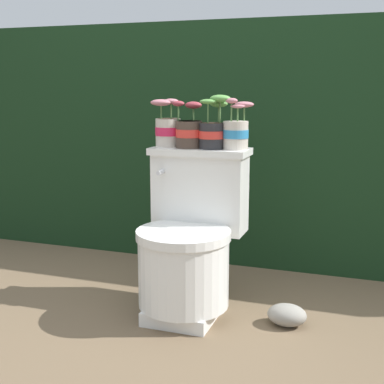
# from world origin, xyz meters

# --- Properties ---
(ground_plane) EXTENTS (12.00, 12.00, 0.00)m
(ground_plane) POSITION_xyz_m (0.00, 0.00, 0.00)
(ground_plane) COLOR brown
(hedge_backdrop) EXTENTS (4.17, 0.90, 1.30)m
(hedge_backdrop) POSITION_xyz_m (0.00, 1.22, 0.65)
(hedge_backdrop) COLOR black
(hedge_backdrop) RESTS_ON ground
(toilet) EXTENTS (0.43, 0.51, 0.70)m
(toilet) POSITION_xyz_m (0.04, 0.12, 0.31)
(toilet) COLOR white
(toilet) RESTS_ON ground
(potted_plant_left) EXTENTS (0.13, 0.12, 0.21)m
(potted_plant_left) POSITION_xyz_m (-0.12, 0.28, 0.78)
(potted_plant_left) COLOR beige
(potted_plant_left) RESTS_ON toilet
(potted_plant_midleft) EXTENTS (0.13, 0.12, 0.20)m
(potted_plant_midleft) POSITION_xyz_m (-0.01, 0.26, 0.77)
(potted_plant_midleft) COLOR #47382D
(potted_plant_midleft) RESTS_ON toilet
(potted_plant_middle) EXTENTS (0.14, 0.13, 0.23)m
(potted_plant_middle) POSITION_xyz_m (0.10, 0.26, 0.79)
(potted_plant_middle) COLOR #262628
(potted_plant_middle) RESTS_ON toilet
(potted_plant_midright) EXTENTS (0.13, 0.12, 0.22)m
(potted_plant_midright) POSITION_xyz_m (0.20, 0.27, 0.78)
(potted_plant_midright) COLOR beige
(potted_plant_midright) RESTS_ON toilet
(garden_stone) EXTENTS (0.16, 0.13, 0.09)m
(garden_stone) POSITION_xyz_m (0.47, 0.11, 0.04)
(garden_stone) COLOR gray
(garden_stone) RESTS_ON ground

